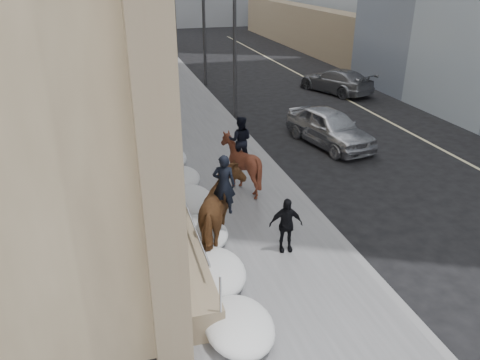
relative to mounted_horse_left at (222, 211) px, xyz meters
name	(u,v)px	position (x,y,z in m)	size (l,w,h in m)	color
ground	(270,277)	(0.87, -1.61, -1.27)	(140.00, 140.00, 0.00)	black
sidewalk	(197,147)	(0.87, 8.39, -1.21)	(5.00, 80.00, 0.12)	#57575A
curb	(252,141)	(3.49, 8.39, -1.21)	(0.24, 80.00, 0.12)	slate
lane_line	(400,128)	(11.37, 8.39, -1.26)	(0.15, 70.00, 0.01)	#BFB78C
streetlight_mid	(232,29)	(3.61, 12.39, 3.31)	(1.71, 0.24, 8.00)	#2D2D30
streetlight_far	(172,2)	(3.61, 32.39, 3.31)	(1.71, 0.24, 8.00)	#2D2D30
traffic_signal	(190,24)	(2.94, 20.39, 2.73)	(4.10, 0.22, 6.00)	#2D2D30
snow_bank	(170,156)	(-0.55, 6.50, -0.80)	(1.70, 18.10, 0.76)	silver
mounted_horse_left	(222,211)	(0.00, 0.00, 0.00)	(2.02, 2.85, 2.76)	#4C2D17
mounted_horse_right	(241,160)	(1.55, 3.57, -0.05)	(2.12, 2.23, 2.65)	#4B2215
pedestrian	(286,225)	(1.65, -0.65, -0.34)	(0.94, 0.39, 1.61)	black
car_silver	(330,127)	(6.77, 7.16, -0.43)	(1.97, 4.91, 1.67)	#AEB0B6
car_grey	(336,81)	(11.45, 15.93, -0.51)	(2.12, 5.21, 1.51)	slate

